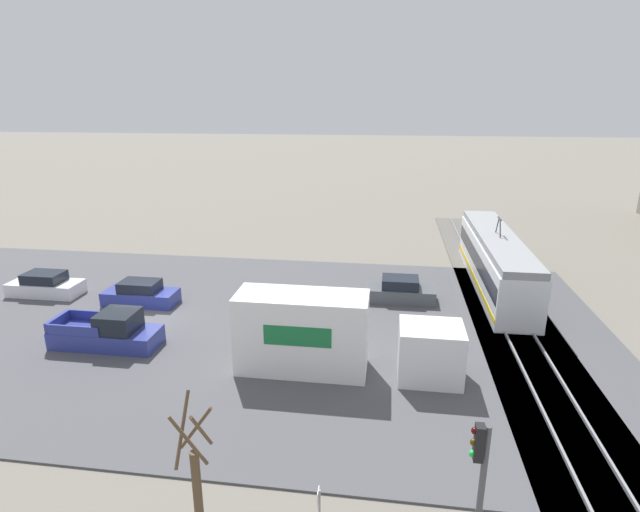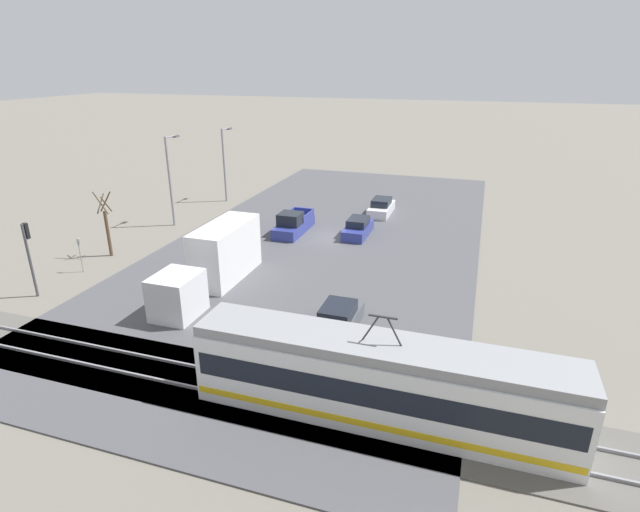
{
  "view_description": "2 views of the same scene",
  "coord_description": "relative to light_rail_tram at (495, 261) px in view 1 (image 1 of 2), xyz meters",
  "views": [
    {
      "loc": [
        24.29,
        13.4,
        11.87
      ],
      "look_at": [
        -2.36,
        9.65,
        3.46
      ],
      "focal_mm": 28.0,
      "sensor_mm": 36.0,
      "label": 1
    },
    {
      "loc": [
        -11.16,
        36.8,
        13.48
      ],
      "look_at": [
        -2.38,
        10.0,
        2.45
      ],
      "focal_mm": 28.0,
      "sensor_mm": 36.0,
      "label": 2
    }
  ],
  "objects": [
    {
      "name": "ground_plane",
      "position": [
        8.28,
        -20.48,
        -1.75
      ],
      "size": [
        320.0,
        320.0,
        0.0
      ],
      "primitive_type": "plane",
      "color": "slate"
    },
    {
      "name": "road_surface",
      "position": [
        8.28,
        -20.48,
        -1.71
      ],
      "size": [
        23.3,
        50.93,
        0.08
      ],
      "color": "#4C4C51",
      "rests_on": "ground"
    },
    {
      "name": "rail_bed",
      "position": [
        8.28,
        0.0,
        -1.7
      ],
      "size": [
        56.26,
        4.4,
        0.22
      ],
      "color": "#5B5954",
      "rests_on": "ground"
    },
    {
      "name": "light_rail_tram",
      "position": [
        0.0,
        0.0,
        0.0
      ],
      "size": [
        14.94,
        2.59,
        4.58
      ],
      "color": "white",
      "rests_on": "ground"
    },
    {
      "name": "box_truck",
      "position": [
        12.49,
        -9.34,
        0.01
      ],
      "size": [
        2.33,
        10.04,
        3.64
      ],
      "color": "silver",
      "rests_on": "ground"
    },
    {
      "name": "pickup_truck",
      "position": [
        11.62,
        -20.74,
        -0.98
      ],
      "size": [
        1.95,
        5.32,
        1.85
      ],
      "color": "navy",
      "rests_on": "ground"
    },
    {
      "name": "sedan_car_0",
      "position": [
        3.5,
        -6.2,
        -1.08
      ],
      "size": [
        1.9,
        4.26,
        1.45
      ],
      "color": "#4C5156",
      "rests_on": "ground"
    },
    {
      "name": "sedan_car_1",
      "position": [
        5.73,
        -28.42,
        -1.07
      ],
      "size": [
        1.84,
        4.47,
        1.47
      ],
      "color": "silver",
      "rests_on": "ground"
    },
    {
      "name": "sedan_car_2",
      "position": [
        6.3,
        -21.73,
        -1.07
      ],
      "size": [
        1.76,
        4.37,
        1.45
      ],
      "color": "navy",
      "rests_on": "ground"
    },
    {
      "name": "traffic_light_pole",
      "position": [
        22.25,
        -4.65,
        1.29
      ],
      "size": [
        0.28,
        0.47,
        4.64
      ],
      "color": "#47474C",
      "rests_on": "ground"
    },
    {
      "name": "street_tree",
      "position": [
        22.63,
        -11.68,
        0.46
      ],
      "size": [
        1.15,
        0.96,
        4.87
      ],
      "color": "brown",
      "rests_on": "ground"
    }
  ]
}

